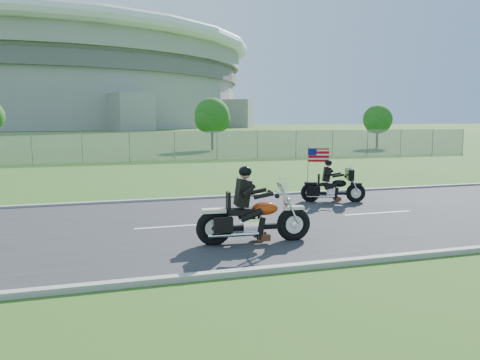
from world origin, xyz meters
name	(u,v)px	position (x,y,z in m)	size (l,w,h in m)	color
ground	(250,223)	(0.00, 0.00, 0.00)	(420.00, 420.00, 0.00)	#24581B
road	(250,222)	(0.00, 0.00, 0.02)	(120.00, 8.00, 0.04)	#28282B
curb_north	(215,197)	(0.00, 4.05, 0.05)	(120.00, 0.18, 0.12)	#9E9B93
curb_south	(315,265)	(0.00, -4.05, 0.05)	(120.00, 0.18, 0.12)	#9E9B93
fence	(82,147)	(-5.00, 20.00, 1.00)	(60.00, 0.03, 2.00)	gray
stadium	(51,83)	(-20.00, 170.00, 15.58)	(140.40, 140.40, 29.20)	#A3A099
tree_fence_near	(212,117)	(6.04, 30.04, 2.97)	(3.52, 3.28, 4.75)	#382316
tree_fence_far	(378,121)	(22.04, 28.03, 2.64)	(3.08, 2.87, 4.20)	#382316
motorcycle_lead	(253,219)	(-0.60, -2.07, 0.57)	(2.68, 0.75, 1.80)	black
motorcycle_follow	(333,188)	(3.64, 2.16, 0.51)	(2.10, 1.08, 1.82)	black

